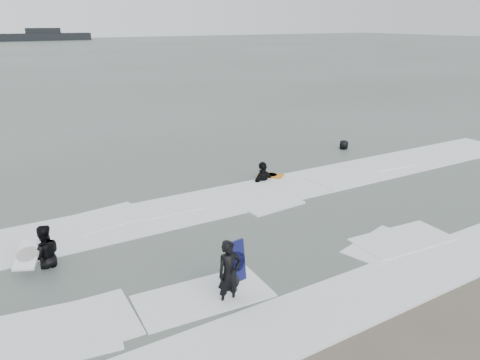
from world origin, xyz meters
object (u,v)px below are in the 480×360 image
surfer_wading (47,267)px  surfer_right_far (343,150)px  vessel_horizon (44,36)px  surfer_centre (230,303)px  surfer_right_near (263,182)px

surfer_wading → surfer_right_far: (14.13, 4.55, 0.00)m
surfer_wading → vessel_horizon: 141.41m
surfer_wading → vessel_horizon: size_ratio=0.06×
surfer_centre → vessel_horizon: 144.65m
surfer_right_far → surfer_wading: bearing=-36.6°
surfer_wading → vessel_horizon: vessel_horizon is taller
surfer_wading → surfer_right_far: surfer_wading is taller
surfer_wading → surfer_right_far: size_ratio=1.03×
surfer_centre → surfer_right_near: bearing=51.9°
surfer_wading → surfer_right_near: bearing=-162.1°
surfer_right_near → vessel_horizon: (14.01, 136.94, 1.32)m
surfer_right_near → surfer_right_far: size_ratio=1.18×
surfer_centre → surfer_right_near: size_ratio=0.78×
surfer_right_far → surfer_right_near: bearing=-36.8°
surfer_right_near → surfer_centre: bearing=36.3°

